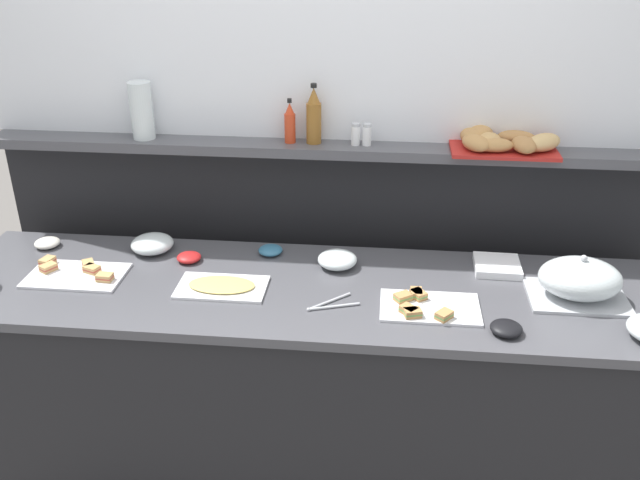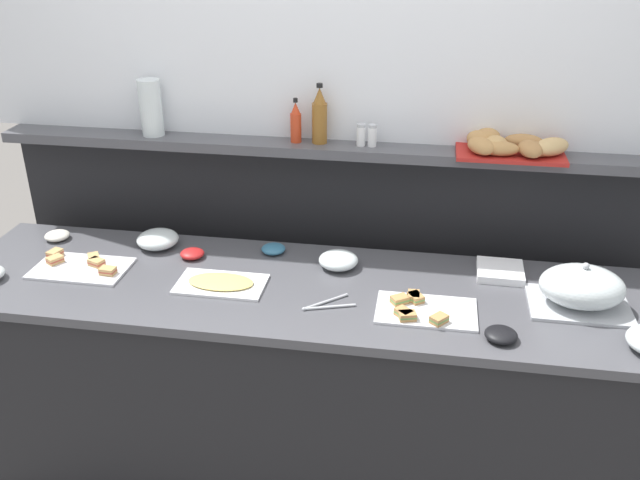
# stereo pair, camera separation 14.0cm
# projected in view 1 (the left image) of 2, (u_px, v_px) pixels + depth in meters

# --- Properties ---
(ground_plane) EXTENTS (12.00, 12.00, 0.00)m
(ground_plane) POSITION_uv_depth(u_px,v_px,m) (329.00, 383.00, 3.40)
(ground_plane) COLOR slate
(buffet_counter) EXTENTS (2.73, 0.69, 0.89)m
(buffet_counter) POSITION_uv_depth(u_px,v_px,m) (316.00, 386.00, 2.67)
(buffet_counter) COLOR black
(buffet_counter) RESTS_ON ground_plane
(back_ledge_unit) EXTENTS (2.76, 0.22, 1.29)m
(back_ledge_unit) POSITION_uv_depth(u_px,v_px,m) (329.00, 271.00, 3.03)
(back_ledge_unit) COLOR black
(back_ledge_unit) RESTS_ON ground_plane
(sandwich_platter_front) EXTENTS (0.34, 0.21, 0.04)m
(sandwich_platter_front) POSITION_uv_depth(u_px,v_px,m) (426.00, 306.00, 2.34)
(sandwich_platter_front) COLOR silver
(sandwich_platter_front) RESTS_ON buffet_counter
(sandwich_platter_side) EXTENTS (0.36, 0.22, 0.04)m
(sandwich_platter_side) POSITION_uv_depth(u_px,v_px,m) (76.00, 273.00, 2.55)
(sandwich_platter_side) COLOR silver
(sandwich_platter_side) RESTS_ON buffet_counter
(cold_cuts_platter) EXTENTS (0.32, 0.19, 0.02)m
(cold_cuts_platter) POSITION_uv_depth(u_px,v_px,m) (222.00, 286.00, 2.47)
(cold_cuts_platter) COLOR white
(cold_cuts_platter) RESTS_ON buffet_counter
(serving_cloche) EXTENTS (0.34, 0.24, 0.17)m
(serving_cloche) POSITION_uv_depth(u_px,v_px,m) (580.00, 280.00, 2.38)
(serving_cloche) COLOR #B7BABF
(serving_cloche) RESTS_ON buffet_counter
(glass_bowl_medium) EXTENTS (0.17, 0.17, 0.07)m
(glass_bowl_medium) POSITION_uv_depth(u_px,v_px,m) (152.00, 244.00, 2.72)
(glass_bowl_medium) COLOR silver
(glass_bowl_medium) RESTS_ON buffet_counter
(glass_bowl_small) EXTENTS (0.15, 0.15, 0.06)m
(glass_bowl_small) POSITION_uv_depth(u_px,v_px,m) (337.00, 260.00, 2.61)
(glass_bowl_small) COLOR silver
(glass_bowl_small) RESTS_ON buffet_counter
(condiment_bowl_cream) EXTENTS (0.10, 0.10, 0.04)m
(condiment_bowl_cream) POSITION_uv_depth(u_px,v_px,m) (47.00, 243.00, 2.76)
(condiment_bowl_cream) COLOR silver
(condiment_bowl_cream) RESTS_ON buffet_counter
(condiment_bowl_dark) EXTENTS (0.10, 0.10, 0.04)m
(condiment_bowl_dark) POSITION_uv_depth(u_px,v_px,m) (506.00, 328.00, 2.20)
(condiment_bowl_dark) COLOR black
(condiment_bowl_dark) RESTS_ON buffet_counter
(condiment_bowl_red) EXTENTS (0.09, 0.09, 0.03)m
(condiment_bowl_red) POSITION_uv_depth(u_px,v_px,m) (189.00, 257.00, 2.65)
(condiment_bowl_red) COLOR red
(condiment_bowl_red) RESTS_ON buffet_counter
(condiment_bowl_teal) EXTENTS (0.10, 0.10, 0.03)m
(condiment_bowl_teal) POSITION_uv_depth(u_px,v_px,m) (270.00, 250.00, 2.71)
(condiment_bowl_teal) COLOR teal
(condiment_bowl_teal) RESTS_ON buffet_counter
(serving_tongs) EXTENTS (0.18, 0.13, 0.01)m
(serving_tongs) POSITION_uv_depth(u_px,v_px,m) (330.00, 304.00, 2.36)
(serving_tongs) COLOR #B7BABF
(serving_tongs) RESTS_ON buffet_counter
(napkin_stack) EXTENTS (0.17, 0.17, 0.03)m
(napkin_stack) POSITION_uv_depth(u_px,v_px,m) (497.00, 266.00, 2.59)
(napkin_stack) COLOR white
(napkin_stack) RESTS_ON buffet_counter
(vinegar_bottle_amber) EXTENTS (0.06, 0.06, 0.24)m
(vinegar_bottle_amber) POSITION_uv_depth(u_px,v_px,m) (314.00, 117.00, 2.67)
(vinegar_bottle_amber) COLOR #8E5B23
(vinegar_bottle_amber) RESTS_ON back_ledge_unit
(hot_sauce_bottle) EXTENTS (0.04, 0.04, 0.18)m
(hot_sauce_bottle) POSITION_uv_depth(u_px,v_px,m) (290.00, 124.00, 2.68)
(hot_sauce_bottle) COLOR red
(hot_sauce_bottle) RESTS_ON back_ledge_unit
(salt_shaker) EXTENTS (0.03, 0.03, 0.09)m
(salt_shaker) POSITION_uv_depth(u_px,v_px,m) (356.00, 134.00, 2.67)
(salt_shaker) COLOR white
(salt_shaker) RESTS_ON back_ledge_unit
(pepper_shaker) EXTENTS (0.03, 0.03, 0.09)m
(pepper_shaker) POSITION_uv_depth(u_px,v_px,m) (367.00, 135.00, 2.67)
(pepper_shaker) COLOR white
(pepper_shaker) RESTS_ON back_ledge_unit
(bread_basket) EXTENTS (0.43, 0.28, 0.08)m
(bread_basket) POSITION_uv_depth(u_px,v_px,m) (503.00, 142.00, 2.60)
(bread_basket) COLOR #B2231E
(bread_basket) RESTS_ON back_ledge_unit
(water_carafe) EXTENTS (0.09, 0.09, 0.23)m
(water_carafe) POSITION_uv_depth(u_px,v_px,m) (142.00, 111.00, 2.72)
(water_carafe) COLOR silver
(water_carafe) RESTS_ON back_ledge_unit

